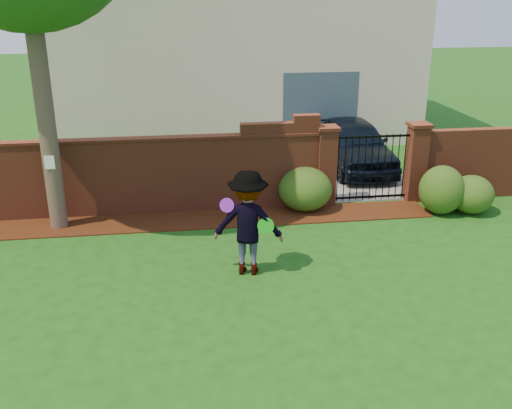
{
  "coord_description": "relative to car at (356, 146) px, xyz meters",
  "views": [
    {
      "loc": [
        -1.02,
        -8.55,
        4.82
      ],
      "look_at": [
        0.39,
        1.4,
        1.05
      ],
      "focal_mm": 40.56,
      "sensor_mm": 36.0,
      "label": 1
    }
  ],
  "objects": [
    {
      "name": "brick_wall",
      "position": [
        -5.95,
        -2.53,
        0.23
      ],
      "size": [
        8.7,
        0.31,
        2.16
      ],
      "color": "brown",
      "rests_on": "ground"
    },
    {
      "name": "frisbee_purple",
      "position": [
        -4.15,
        -5.8,
        0.62
      ],
      "size": [
        0.27,
        0.15,
        0.25
      ],
      "primitive_type": "cylinder",
      "rotation": [
        1.36,
        0.0,
        -0.31
      ],
      "color": "purple",
      "rests_on": "man"
    },
    {
      "name": "man",
      "position": [
        -3.79,
        -5.8,
        0.26
      ],
      "size": [
        1.37,
        0.99,
        1.91
      ],
      "primitive_type": "imported",
      "rotation": [
        0.0,
        0.0,
        2.9
      ],
      "color": "gray",
      "rests_on": "ground"
    },
    {
      "name": "shrub_right",
      "position": [
        1.61,
        -3.55,
        -0.26
      ],
      "size": [
        0.99,
        0.99,
        0.88
      ],
      "primitive_type": "ellipsoid",
      "color": "#204815",
      "rests_on": "ground"
    },
    {
      "name": "ground",
      "position": [
        -3.94,
        -6.53,
        -0.7
      ],
      "size": [
        80.0,
        80.0,
        0.01
      ],
      "primitive_type": "cube",
      "color": "#194B12",
      "rests_on": "ground"
    },
    {
      "name": "mulch_bed",
      "position": [
        -4.89,
        -3.19,
        -0.68
      ],
      "size": [
        11.1,
        1.08,
        0.03
      ],
      "primitive_type": "cube",
      "color": "#351709",
      "rests_on": "ground"
    },
    {
      "name": "house",
      "position": [
        -2.93,
        5.47,
        2.46
      ],
      "size": [
        12.4,
        6.4,
        6.3
      ],
      "color": "beige",
      "rests_on": "ground"
    },
    {
      "name": "paper_notice",
      "position": [
        -7.54,
        -3.32,
        0.8
      ],
      "size": [
        0.2,
        0.01,
        0.28
      ],
      "primitive_type": "cube",
      "color": "white",
      "rests_on": "tree"
    },
    {
      "name": "brick_wall_return",
      "position": [
        2.66,
        -2.53,
        0.15
      ],
      "size": [
        4.0,
        0.25,
        1.7
      ],
      "primitive_type": "cube",
      "color": "brown",
      "rests_on": "ground"
    },
    {
      "name": "frisbee_green",
      "position": [
        -3.5,
        -6.0,
        0.28
      ],
      "size": [
        0.3,
        0.12,
        0.29
      ],
      "primitive_type": "cylinder",
      "rotation": [
        1.43,
        0.0,
        -0.2
      ],
      "color": "#17B219",
      "rests_on": "man"
    },
    {
      "name": "pillar_left",
      "position": [
        -1.54,
        -2.53,
        0.26
      ],
      "size": [
        0.5,
        0.5,
        1.88
      ],
      "color": "brown",
      "rests_on": "ground"
    },
    {
      "name": "car",
      "position": [
        0.0,
        0.0,
        0.0
      ],
      "size": [
        1.68,
        4.11,
        1.4
      ],
      "primitive_type": "imported",
      "rotation": [
        0.0,
        0.0,
        0.01
      ],
      "color": "black",
      "rests_on": "ground"
    },
    {
      "name": "shrub_left",
      "position": [
        -2.09,
        -2.85,
        -0.2
      ],
      "size": [
        1.23,
        1.23,
        1.0
      ],
      "primitive_type": "ellipsoid",
      "color": "#204815",
      "rests_on": "ground"
    },
    {
      "name": "driveway",
      "position": [
        -0.44,
        1.47,
        -0.69
      ],
      "size": [
        3.2,
        8.0,
        0.01
      ],
      "primitive_type": "cube",
      "color": "gray",
      "rests_on": "ground"
    },
    {
      "name": "pillar_right",
      "position": [
        0.66,
        -2.53,
        0.26
      ],
      "size": [
        0.5,
        0.5,
        1.88
      ],
      "color": "brown",
      "rests_on": "ground"
    },
    {
      "name": "shrub_middle",
      "position": [
        0.91,
        -3.48,
        -0.14
      ],
      "size": [
        1.01,
        1.01,
        1.11
      ],
      "primitive_type": "ellipsoid",
      "color": "#204815",
      "rests_on": "ground"
    },
    {
      "name": "iron_gate",
      "position": [
        -0.44,
        -2.53,
        0.16
      ],
      "size": [
        1.78,
        0.03,
        1.6
      ],
      "color": "black",
      "rests_on": "ground"
    }
  ]
}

